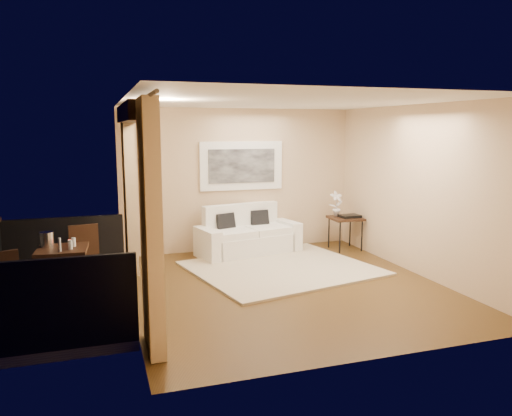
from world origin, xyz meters
name	(u,v)px	position (x,y,z in m)	size (l,w,h in m)	color
floor	(286,286)	(0.00, 0.00, 0.00)	(5.00, 5.00, 0.00)	#533918
room_shell	(133,113)	(-2.13, 0.00, 2.52)	(5.00, 6.40, 5.00)	white
balcony	(46,298)	(-3.31, 0.00, 0.18)	(1.81, 2.60, 1.17)	#605B56
curtains	(138,204)	(-2.11, 0.00, 1.34)	(0.16, 4.80, 2.64)	#D7B884
artwork	(242,166)	(0.04, 2.46, 1.62)	(1.62, 0.07, 0.92)	white
rug	(281,268)	(0.26, 0.87, 0.02)	(2.81, 2.45, 0.04)	beige
sofa	(247,236)	(0.03, 2.09, 0.32)	(2.02, 1.19, 0.91)	white
side_table	(346,220)	(1.93, 1.79, 0.58)	(0.61, 0.61, 0.64)	black
tray	(350,216)	(2.00, 1.75, 0.66)	(0.38, 0.28, 0.05)	black
orchid	(336,204)	(1.81, 1.96, 0.88)	(0.26, 0.18, 0.49)	white
bistro_table	(62,254)	(-3.09, 0.27, 0.67)	(0.68, 0.68, 0.75)	black
balcony_chair_far	(84,250)	(-2.84, 0.90, 0.55)	(0.46, 0.46, 0.95)	black
balcony_chair_near	(3,286)	(-3.69, -0.54, 0.53)	(0.51, 0.51, 0.93)	black
ice_bucket	(47,239)	(-3.29, 0.42, 0.85)	(0.18, 0.18, 0.20)	silver
candle	(70,242)	(-3.00, 0.44, 0.79)	(0.06, 0.06, 0.07)	#FA3316
vase	(60,245)	(-3.11, 0.08, 0.84)	(0.04, 0.04, 0.18)	white
glass_a	(70,245)	(-2.98, 0.17, 0.81)	(0.06, 0.06, 0.12)	silver
glass_b	(73,242)	(-2.95, 0.31, 0.81)	(0.06, 0.06, 0.12)	white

